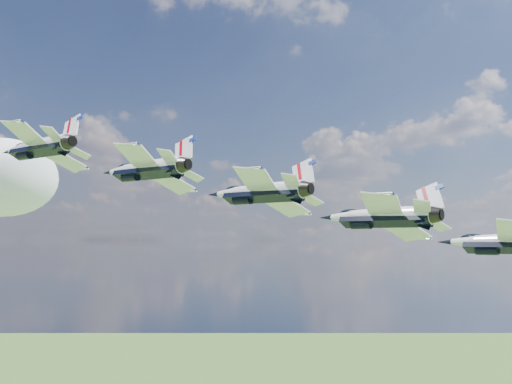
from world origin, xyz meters
TOP-DOWN VIEW (x-y plane):
  - jet_0 at (-12.44, 35.29)m, footprint 13.81×16.89m
  - jet_1 at (-3.63, 25.79)m, footprint 13.81×16.89m
  - jet_2 at (5.17, 16.30)m, footprint 13.81×16.89m
  - jet_3 at (13.98, 6.80)m, footprint 13.81×16.89m
  - jet_4 at (22.78, -2.69)m, footprint 13.81×16.89m

SIDE VIEW (x-z plane):
  - jet_4 at x=22.78m, z-range 140.55..149.13m
  - jet_3 at x=13.98m, z-range 143.29..151.87m
  - jet_2 at x=5.17m, z-range 146.04..154.61m
  - jet_1 at x=-3.63m, z-range 148.78..157.35m
  - jet_0 at x=-12.44m, z-range 151.52..160.09m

